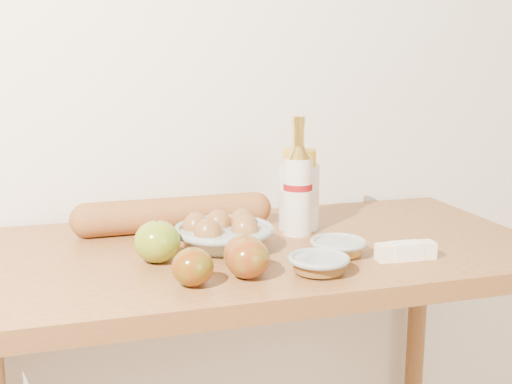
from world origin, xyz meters
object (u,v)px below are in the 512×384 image
(egg_bowl, at_px, (223,234))
(baguette, at_px, (174,214))
(table, at_px, (252,302))
(cream_bottle, at_px, (299,192))
(bourbon_bottle, at_px, (298,187))

(egg_bowl, distance_m, baguette, 0.18)
(table, bearing_deg, cream_bottle, 35.67)
(bourbon_bottle, distance_m, baguette, 0.28)
(bourbon_bottle, distance_m, egg_bowl, 0.20)
(table, height_order, baguette, baguette)
(cream_bottle, bearing_deg, egg_bowl, -147.77)
(table, height_order, bourbon_bottle, bourbon_bottle)
(bourbon_bottle, height_order, egg_bowl, bourbon_bottle)
(cream_bottle, height_order, baguette, cream_bottle)
(cream_bottle, relative_size, baguette, 0.40)
(bourbon_bottle, xyz_separation_m, baguette, (-0.25, 0.11, -0.07))
(cream_bottle, distance_m, baguette, 0.28)
(bourbon_bottle, bearing_deg, table, -142.79)
(table, distance_m, egg_bowl, 0.16)
(baguette, bearing_deg, cream_bottle, -13.50)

